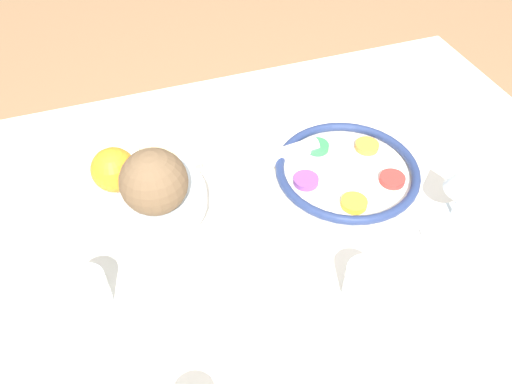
# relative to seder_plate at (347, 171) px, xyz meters

# --- Properties ---
(ground_plane) EXTENTS (8.00, 8.00, 0.00)m
(ground_plane) POSITION_rel_seder_plate_xyz_m (0.17, 0.05, -0.75)
(ground_plane) COLOR #99704C
(dining_table) EXTENTS (1.44, 1.03, 0.74)m
(dining_table) POSITION_rel_seder_plate_xyz_m (0.17, 0.05, -0.38)
(dining_table) COLOR silver
(dining_table) RESTS_ON ground_plane
(seder_plate) EXTENTS (0.32, 0.32, 0.03)m
(seder_plate) POSITION_rel_seder_plate_xyz_m (0.00, 0.00, 0.00)
(seder_plate) COLOR silver
(seder_plate) RESTS_ON dining_table
(wine_glass) EXTENTS (0.08, 0.08, 0.15)m
(wine_glass) POSITION_rel_seder_plate_xyz_m (-0.15, 0.18, 0.09)
(wine_glass) COLOR silver
(wine_glass) RESTS_ON dining_table
(fruit_stand) EXTENTS (0.22, 0.22, 0.13)m
(fruit_stand) POSITION_rel_seder_plate_xyz_m (0.44, 0.04, 0.09)
(fruit_stand) COLOR silver
(fruit_stand) RESTS_ON dining_table
(orange_fruit) EXTENTS (0.08, 0.08, 0.08)m
(orange_fruit) POSITION_rel_seder_plate_xyz_m (0.48, -0.00, 0.15)
(orange_fruit) COLOR orange
(orange_fruit) RESTS_ON fruit_stand
(coconut) EXTENTS (0.12, 0.12, 0.12)m
(coconut) POSITION_rel_seder_plate_xyz_m (0.42, 0.07, 0.17)
(coconut) COLOR brown
(coconut) RESTS_ON fruit_stand
(bread_plate) EXTENTS (0.17, 0.17, 0.02)m
(bread_plate) POSITION_rel_seder_plate_xyz_m (0.36, -0.18, -0.01)
(bread_plate) COLOR beige
(bread_plate) RESTS_ON dining_table
(napkin_roll) EXTENTS (0.19, 0.06, 0.04)m
(napkin_roll) POSITION_rel_seder_plate_xyz_m (0.12, -0.09, 0.00)
(napkin_roll) COLOR white
(napkin_roll) RESTS_ON dining_table
(cup_mid) EXTENTS (0.07, 0.07, 0.08)m
(cup_mid) POSITION_rel_seder_plate_xyz_m (0.11, 0.29, 0.02)
(cup_mid) COLOR silver
(cup_mid) RESTS_ON dining_table
(cup_far) EXTENTS (0.07, 0.07, 0.08)m
(cup_far) POSITION_rel_seder_plate_xyz_m (0.57, 0.15, 0.02)
(cup_far) COLOR silver
(cup_far) RESTS_ON dining_table
(fork_left) EXTENTS (0.06, 0.16, 0.01)m
(fork_left) POSITION_rel_seder_plate_xyz_m (-0.06, 0.26, -0.01)
(fork_left) COLOR silver
(fork_left) RESTS_ON dining_table
(fork_right) EXTENTS (0.07, 0.16, 0.01)m
(fork_right) POSITION_rel_seder_plate_xyz_m (-0.03, 0.26, -0.01)
(fork_right) COLOR silver
(fork_right) RESTS_ON dining_table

